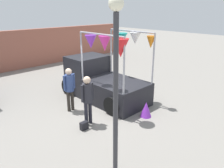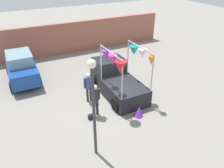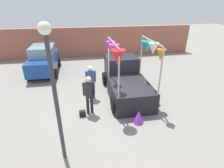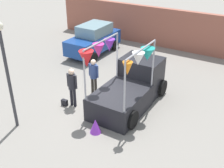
{
  "view_description": "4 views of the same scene",
  "coord_description": "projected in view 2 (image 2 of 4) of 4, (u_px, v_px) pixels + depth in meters",
  "views": [
    {
      "loc": [
        -5.52,
        -6.35,
        3.98
      ],
      "look_at": [
        0.2,
        -0.49,
        1.11
      ],
      "focal_mm": 35.0,
      "sensor_mm": 36.0,
      "label": 1
    },
    {
      "loc": [
        -4.57,
        -9.26,
        7.01
      ],
      "look_at": [
        -0.1,
        -0.36,
        1.37
      ],
      "focal_mm": 35.0,
      "sensor_mm": 36.0,
      "label": 2
    },
    {
      "loc": [
        -1.45,
        -7.5,
        4.62
      ],
      "look_at": [
        -0.18,
        -0.54,
        1.27
      ],
      "focal_mm": 28.0,
      "sensor_mm": 36.0,
      "label": 3
    },
    {
      "loc": [
        5.79,
        -8.97,
        6.72
      ],
      "look_at": [
        0.5,
        -0.29,
        1.36
      ],
      "focal_mm": 45.0,
      "sensor_mm": 36.0,
      "label": 4
    }
  ],
  "objects": [
    {
      "name": "ground_plane",
      "position": [
        111.0,
        102.0,
        12.44
      ],
      "size": [
        60.0,
        60.0,
        0.0
      ],
      "primitive_type": "plane",
      "color": "gray"
    },
    {
      "name": "vendor_truck",
      "position": [
        116.0,
        79.0,
        12.97
      ],
      "size": [
        2.41,
        4.12,
        3.08
      ],
      "color": "black",
      "rests_on": "ground"
    },
    {
      "name": "parked_car",
      "position": [
        21.0,
        67.0,
        14.25
      ],
      "size": [
        1.88,
        4.0,
        1.88
      ],
      "color": "navy",
      "rests_on": "ground"
    },
    {
      "name": "person_customer",
      "position": [
        95.0,
        97.0,
        10.84
      ],
      "size": [
        0.53,
        0.34,
        1.8
      ],
      "color": "black",
      "rests_on": "ground"
    },
    {
      "name": "person_vendor",
      "position": [
        88.0,
        85.0,
        11.98
      ],
      "size": [
        0.53,
        0.34,
        1.78
      ],
      "color": "#2D2823",
      "rests_on": "ground"
    },
    {
      "name": "handbag",
      "position": [
        91.0,
        117.0,
        11.02
      ],
      "size": [
        0.28,
        0.16,
        0.28
      ],
      "primitive_type": "cube",
      "color": "black",
      "rests_on": "ground"
    },
    {
      "name": "street_lamp",
      "position": [
        93.0,
        98.0,
        7.81
      ],
      "size": [
        0.32,
        0.32,
        4.22
      ],
      "color": "#333338",
      "rests_on": "ground"
    },
    {
      "name": "brick_boundary_wall",
      "position": [
        66.0,
        38.0,
        18.4
      ],
      "size": [
        18.0,
        0.36,
        2.6
      ],
      "primitive_type": "cube",
      "color": "#9E5947",
      "rests_on": "ground"
    },
    {
      "name": "folded_kite_bundle_violet",
      "position": [
        139.0,
        112.0,
        11.13
      ],
      "size": [
        0.52,
        0.52,
        0.6
      ],
      "primitive_type": "cone",
      "rotation": [
        0.0,
        0.0,
        2.94
      ],
      "color": "purple",
      "rests_on": "ground"
    }
  ]
}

